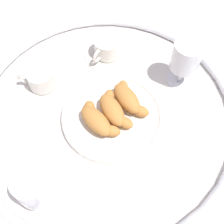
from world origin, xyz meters
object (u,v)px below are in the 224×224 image
Objects in this scene: croissant_small at (113,110)px; croissant_extra at (128,99)px; coffee_cup_near at (107,49)px; coffee_cup_far at (42,80)px; pastry_plate at (112,116)px; juice_glass_right at (186,58)px; juice_glass_left at (35,187)px; croissant_large at (97,120)px.

croissant_small is 0.05m from croissant_extra.
croissant_extra is 0.98× the size of coffee_cup_near.
croissant_small is 0.22m from coffee_cup_far.
croissant_small is at bearing 98.96° from pastry_plate.
coffee_cup_near is at bearing 178.87° from croissant_extra.
coffee_cup_far is at bearing -105.30° from juice_glass_right.
juice_glass_right is at bearing 47.18° from coffee_cup_near.
juice_glass_left is (0.36, -0.26, 0.07)m from coffee_cup_near.
croissant_extra and coffee_cup_near have the same top height.
pastry_plate is 1.93× the size of coffee_cup_far.
croissant_extra is at bearing 123.06° from juice_glass_left.
croissant_large is 0.05m from croissant_small.
coffee_cup_far is at bearing -148.96° from croissant_large.
pastry_plate is 1.87× the size of juice_glass_left.
croissant_large and croissant_small have the same top height.
croissant_extra is at bearing -76.59° from juice_glass_right.
pastry_plate is 0.05m from croissant_large.
coffee_cup_near reaches higher than pastry_plate.
juice_glass_left is (0.14, -0.17, 0.05)m from croissant_large.
coffee_cup_far is 0.39m from juice_glass_right.
pastry_plate is at bearing 125.75° from juice_glass_left.
juice_glass_right is at bearing 104.91° from pastry_plate.
coffee_cup_far is 0.97× the size of juice_glass_right.
pastry_plate is 0.06m from croissant_extra.
pastry_plate is at bearing -81.04° from croissant_small.
croissant_small is at bearing 109.41° from croissant_large.
croissant_extra is at bearing 54.76° from coffee_cup_far.
juice_glass_right reaches higher than croissant_small.
juice_glass_left is at bearing -54.56° from croissant_small.
coffee_cup_far is at bearing 168.80° from juice_glass_left.
juice_glass_right reaches higher than coffee_cup_far.
juice_glass_left reaches higher than croissant_small.
juice_glass_right is at bearing 103.41° from croissant_extra.
croissant_large is at bearing -69.88° from pastry_plate.
croissant_extra is 0.96× the size of juice_glass_left.
pastry_plate is 0.22m from coffee_cup_near.
juice_glass_right is (-0.06, 0.22, 0.05)m from croissant_small.
croissant_large is 0.20m from coffee_cup_far.
croissant_extra is 0.98× the size of coffee_cup_far.
croissant_large is 0.93× the size of croissant_small.
croissant_small is (-0.00, 0.00, 0.03)m from pastry_plate.
juice_glass_left reaches higher than croissant_large.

